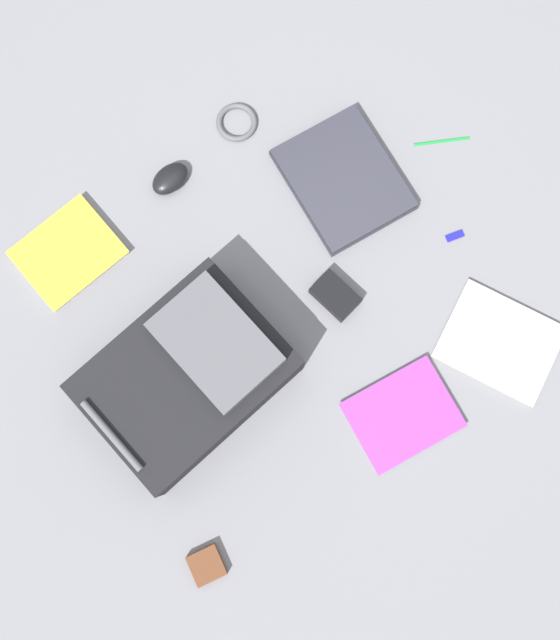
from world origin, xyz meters
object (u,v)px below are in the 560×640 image
Objects in this scene: book_comic at (499,343)px; book_red at (402,415)px; backpack at (189,374)px; laptop at (343,179)px; earbud_pouch at (207,565)px; usb_stick at (455,236)px; power_brick at (335,296)px; cable_coil at (237,122)px; computer_mouse at (170,179)px; book_blue at (68,253)px; pen_black at (442,141)px.

book_comic is 0.30m from book_red.
backpack is 0.62m from laptop.
earbud_pouch is 1.62× the size of usb_stick.
earbud_pouch is at bearing 162.27° from backpack.
power_brick is 0.70m from earbud_pouch.
cable_coil is at bearing 5.10° from book_red.
cable_coil is (0.08, -0.21, -0.01)m from computer_mouse.
book_red is 0.57m from earbud_pouch.
power_brick is (-0.44, -0.26, -0.00)m from computer_mouse.
computer_mouse reaches higher than cable_coil.
book_blue is 0.96m from usb_stick.
cable_coil is at bearing 4.99° from power_brick.
backpack is 0.51m from book_red.
laptop reaches higher than book_blue.
usb_stick is (0.48, -0.87, -0.01)m from earbud_pouch.
book_comic is (-0.22, -0.72, -0.07)m from backpack.
book_comic is 1.32× the size of book_red.
cable_coil is at bearing 37.92° from usb_stick.
laptop is at bearing -27.93° from power_brick.
power_brick is (-0.36, -0.56, 0.01)m from book_blue.
earbud_pouch reaches higher than usb_stick.
earbud_pouch is at bearing 143.89° from computer_mouse.
cable_coil is (0.56, -0.35, -0.07)m from backpack.
book_blue is at bearing 2.35° from earbud_pouch.
laptop is 0.31m from cable_coil.
backpack is 3.65× the size of pen_black.
book_comic is (-0.53, -0.18, -0.01)m from laptop.
book_red reaches higher than book_comic.
computer_mouse is 0.71× the size of pen_black.
laptop reaches higher than pen_black.
usb_stick is (0.29, -0.02, -0.00)m from book_comic.
computer_mouse is (0.76, 0.29, 0.01)m from book_red.
computer_mouse is at bearing 66.82° from laptop.
usb_stick is at bearing -110.49° from book_blue.
power_brick reaches higher than pen_black.
book_blue is (0.09, 0.70, -0.00)m from laptop.
backpack is 0.40m from power_brick.
laptop is 0.28m from pen_black.
book_red is at bearing 138.63° from usb_stick.
backpack reaches higher than computer_mouse.
cable_coil is 2.33× the size of usb_stick.
earbud_pouch is (-0.90, 0.27, -0.01)m from computer_mouse.
computer_mouse reaches higher than book_blue.
earbud_pouch is at bearing 131.05° from power_brick.
computer_mouse is at bearing -15.78° from backpack.
cable_coil is at bearing 61.39° from pen_black.
power_brick is (-0.27, 0.14, 0.00)m from laptop.
book_comic is 3.38× the size of computer_mouse.
book_comic is 2.40× the size of pen_black.
power_brick reaches higher than laptop.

